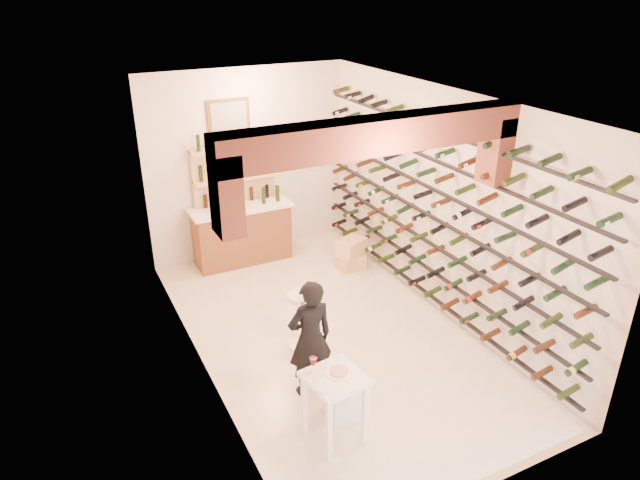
{
  "coord_description": "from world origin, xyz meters",
  "views": [
    {
      "loc": [
        -3.09,
        -5.84,
        4.48
      ],
      "look_at": [
        0.0,
        0.3,
        1.3
      ],
      "focal_mm": 32.0,
      "sensor_mm": 36.0,
      "label": 1
    }
  ],
  "objects_px": {
    "white_stool": "(343,401)",
    "crate_lower": "(351,261)",
    "tasting_table": "(334,388)",
    "back_counter": "(242,232)",
    "person": "(310,339)",
    "chrome_barstool": "(302,316)",
    "wine_rack": "(429,211)"
  },
  "relations": [
    {
      "from": "tasting_table",
      "to": "person",
      "type": "bearing_deg",
      "value": 74.57
    },
    {
      "from": "back_counter",
      "to": "person",
      "type": "xyz_separation_m",
      "value": [
        -0.46,
        -3.6,
        0.21
      ]
    },
    {
      "from": "wine_rack",
      "to": "crate_lower",
      "type": "distance_m",
      "value": 2.12
    },
    {
      "from": "wine_rack",
      "to": "crate_lower",
      "type": "bearing_deg",
      "value": 101.85
    },
    {
      "from": "white_stool",
      "to": "person",
      "type": "xyz_separation_m",
      "value": [
        -0.13,
        0.56,
        0.53
      ]
    },
    {
      "from": "tasting_table",
      "to": "person",
      "type": "distance_m",
      "value": 0.81
    },
    {
      "from": "white_stool",
      "to": "chrome_barstool",
      "type": "xyz_separation_m",
      "value": [
        0.19,
        1.44,
        0.24
      ]
    },
    {
      "from": "person",
      "to": "tasting_table",
      "type": "bearing_deg",
      "value": 83.65
    },
    {
      "from": "back_counter",
      "to": "white_stool",
      "type": "xyz_separation_m",
      "value": [
        -0.33,
        -4.16,
        -0.32
      ]
    },
    {
      "from": "tasting_table",
      "to": "chrome_barstool",
      "type": "relative_size",
      "value": 1.28
    },
    {
      "from": "tasting_table",
      "to": "crate_lower",
      "type": "xyz_separation_m",
      "value": [
        2.08,
        3.3,
        -0.54
      ]
    },
    {
      "from": "white_stool",
      "to": "chrome_barstool",
      "type": "distance_m",
      "value": 1.47
    },
    {
      "from": "back_counter",
      "to": "chrome_barstool",
      "type": "bearing_deg",
      "value": -93.01
    },
    {
      "from": "tasting_table",
      "to": "back_counter",
      "type": "bearing_deg",
      "value": 75.17
    },
    {
      "from": "wine_rack",
      "to": "tasting_table",
      "type": "distance_m",
      "value": 3.1
    },
    {
      "from": "wine_rack",
      "to": "person",
      "type": "height_order",
      "value": "wine_rack"
    },
    {
      "from": "white_stool",
      "to": "chrome_barstool",
      "type": "bearing_deg",
      "value": 82.6
    },
    {
      "from": "chrome_barstool",
      "to": "crate_lower",
      "type": "height_order",
      "value": "chrome_barstool"
    },
    {
      "from": "wine_rack",
      "to": "chrome_barstool",
      "type": "xyz_separation_m",
      "value": [
        -1.97,
        -0.07,
        -1.1
      ]
    },
    {
      "from": "person",
      "to": "chrome_barstool",
      "type": "xyz_separation_m",
      "value": [
        0.31,
        0.89,
        -0.29
      ]
    },
    {
      "from": "person",
      "to": "crate_lower",
      "type": "relative_size",
      "value": 3.32
    },
    {
      "from": "tasting_table",
      "to": "chrome_barstool",
      "type": "xyz_separation_m",
      "value": [
        0.43,
        1.69,
        -0.22
      ]
    },
    {
      "from": "chrome_barstool",
      "to": "crate_lower",
      "type": "distance_m",
      "value": 2.33
    },
    {
      "from": "tasting_table",
      "to": "person",
      "type": "xyz_separation_m",
      "value": [
        0.11,
        0.8,
        0.07
      ]
    },
    {
      "from": "wine_rack",
      "to": "crate_lower",
      "type": "relative_size",
      "value": 12.8
    },
    {
      "from": "tasting_table",
      "to": "person",
      "type": "height_order",
      "value": "person"
    },
    {
      "from": "crate_lower",
      "to": "back_counter",
      "type": "bearing_deg",
      "value": 143.85
    },
    {
      "from": "white_stool",
      "to": "person",
      "type": "distance_m",
      "value": 0.78
    },
    {
      "from": "white_stool",
      "to": "crate_lower",
      "type": "height_order",
      "value": "white_stool"
    },
    {
      "from": "back_counter",
      "to": "person",
      "type": "bearing_deg",
      "value": -97.24
    },
    {
      "from": "white_stool",
      "to": "crate_lower",
      "type": "xyz_separation_m",
      "value": [
        1.84,
        3.06,
        -0.08
      ]
    },
    {
      "from": "wine_rack",
      "to": "tasting_table",
      "type": "bearing_deg",
      "value": -143.82
    }
  ]
}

